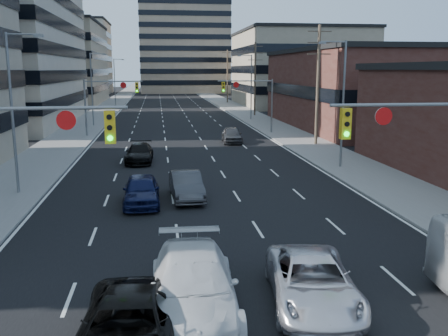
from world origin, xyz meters
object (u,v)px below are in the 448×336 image
Objects in this scene: black_pickup at (128,330)px; sedan_blue at (141,190)px; white_van at (194,285)px; silver_suv at (313,282)px.

black_pickup is 14.43m from sedan_blue.
silver_suv is at bearing 2.12° from white_van.
silver_suv is 1.16× the size of sedan_blue.
white_van is at bearing 54.79° from black_pickup.
silver_suv is (3.60, 0.06, -0.14)m from white_van.
white_van reaches higher than black_pickup.
sedan_blue is (-0.08, 14.43, 0.04)m from black_pickup.
white_van is (1.78, 2.12, 0.13)m from black_pickup.
black_pickup is 5.81m from silver_suv.
sedan_blue reaches higher than silver_suv.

